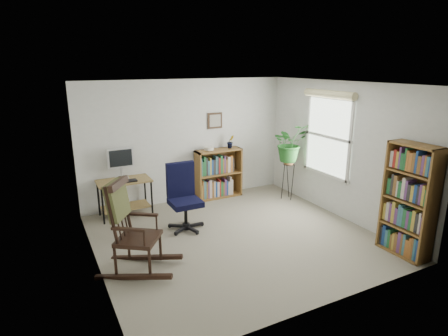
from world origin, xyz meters
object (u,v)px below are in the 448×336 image
tall_bookshelf (409,201)px  rocking_chair (138,226)px  desk (125,198)px  office_chair (185,197)px  low_bookshelf (219,173)px

tall_bookshelf → rocking_chair: bearing=159.8°
desk → tall_bookshelf: bearing=-45.1°
desk → rocking_chair: size_ratio=0.74×
office_chair → rocking_chair: (-1.03, -0.92, 0.07)m
office_chair → tall_bookshelf: 3.36m
rocking_chair → tall_bookshelf: size_ratio=0.78×
low_bookshelf → tall_bookshelf: bearing=-68.8°
desk → office_chair: office_chair is taller
desk → tall_bookshelf: 4.64m
rocking_chair → low_bookshelf: bearing=-11.0°
rocking_chair → low_bookshelf: (2.22, 2.09, -0.13)m
desk → tall_bookshelf: tall_bookshelf is taller
desk → low_bookshelf: size_ratio=0.93×
desk → office_chair: bearing=-54.4°
rocking_chair → desk: bearing=27.9°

